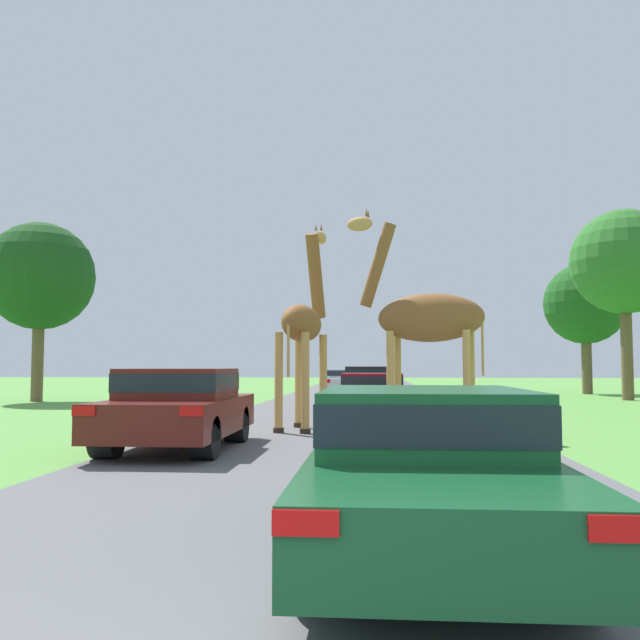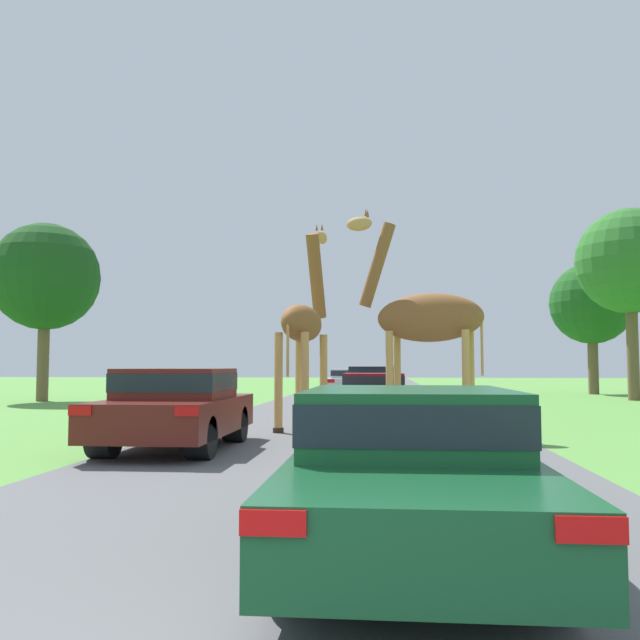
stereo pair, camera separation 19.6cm
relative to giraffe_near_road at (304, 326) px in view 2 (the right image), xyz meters
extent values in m
cube|color=#5B5B5E|center=(0.90, 16.29, -2.31)|extent=(7.27, 120.00, 0.00)
cylinder|color=tan|center=(-0.18, 0.56, -1.24)|extent=(0.18, 0.18, 2.14)
cylinder|color=#2D2319|center=(-0.18, 0.56, -2.26)|extent=(0.23, 0.23, 0.11)
cylinder|color=tan|center=(0.40, 0.44, -1.24)|extent=(0.18, 0.18, 2.14)
cylinder|color=#2D2319|center=(0.40, 0.44, -2.26)|extent=(0.23, 0.23, 0.11)
cylinder|color=tan|center=(-0.46, -0.74, -1.24)|extent=(0.18, 0.18, 2.14)
cylinder|color=#2D2319|center=(-0.46, -0.74, -2.26)|extent=(0.23, 0.23, 0.11)
cylinder|color=tan|center=(0.12, -0.87, -1.24)|extent=(0.18, 0.18, 2.14)
cylinder|color=#2D2319|center=(0.12, -0.87, -2.26)|extent=(0.23, 0.23, 0.11)
ellipsoid|color=brown|center=(-0.03, -0.15, 0.05)|extent=(1.09, 2.02, 0.83)
cylinder|color=brown|center=(0.18, 0.85, 1.24)|extent=(0.50, 0.96, 2.02)
ellipsoid|color=tan|center=(0.27, 1.27, 2.25)|extent=(0.35, 0.60, 0.30)
cylinder|color=tan|center=(-0.22, -1.04, -0.54)|extent=(0.06, 0.06, 1.17)
cone|color=brown|center=(0.17, 1.12, 2.48)|extent=(0.07, 0.07, 0.16)
cone|color=brown|center=(0.30, 1.09, 2.48)|extent=(0.07, 0.07, 0.16)
cylinder|color=tan|center=(1.89, -1.39, -1.25)|extent=(0.15, 0.15, 2.12)
cylinder|color=#2D2319|center=(1.89, -1.39, -2.27)|extent=(0.20, 0.20, 0.09)
cylinder|color=tan|center=(2.06, -0.78, -1.25)|extent=(0.15, 0.15, 2.12)
cylinder|color=#2D2319|center=(2.06, -0.78, -2.27)|extent=(0.20, 0.20, 0.09)
cylinder|color=tan|center=(3.35, -1.79, -1.25)|extent=(0.15, 0.15, 2.12)
cylinder|color=#2D2319|center=(3.35, -1.79, -2.27)|extent=(0.20, 0.20, 0.09)
cylinder|color=tan|center=(3.52, -1.18, -1.25)|extent=(0.15, 0.15, 2.12)
cylinder|color=#2D2319|center=(3.52, -1.18, -2.27)|extent=(0.20, 0.20, 0.09)
ellipsoid|color=brown|center=(2.71, -1.28, 0.08)|extent=(2.29, 1.29, 0.99)
cylinder|color=brown|center=(1.65, -1.00, 1.21)|extent=(0.84, 0.46, 1.79)
ellipsoid|color=tan|center=(1.28, -0.89, 2.11)|extent=(0.60, 0.38, 0.30)
cylinder|color=tan|center=(3.70, -1.56, -0.50)|extent=(0.05, 0.05, 1.17)
cone|color=brown|center=(1.42, -1.00, 2.34)|extent=(0.07, 0.07, 0.16)
cone|color=brown|center=(1.45, -0.87, 2.34)|extent=(0.07, 0.07, 0.16)
cube|color=#144C28|center=(1.96, -9.55, -1.81)|extent=(1.77, 4.65, 0.51)
cube|color=#144C28|center=(1.96, -9.55, -1.32)|extent=(1.59, 2.09, 0.48)
cube|color=#19232D|center=(1.96, -9.55, -1.29)|extent=(1.61, 2.11, 0.29)
cube|color=red|center=(1.23, -11.88, -1.63)|extent=(0.32, 0.03, 0.12)
cube|color=red|center=(2.68, -11.88, -1.63)|extent=(0.32, 0.03, 0.12)
cylinder|color=black|center=(1.25, -8.15, -2.02)|extent=(0.35, 0.59, 0.59)
cylinder|color=black|center=(2.66, -8.15, -2.02)|extent=(0.35, 0.59, 0.59)
cylinder|color=black|center=(1.25, -10.94, -2.02)|extent=(0.35, 0.59, 0.59)
cylinder|color=black|center=(2.66, -10.94, -2.02)|extent=(0.35, 0.59, 0.59)
cube|color=silver|center=(0.30, 16.18, -1.77)|extent=(1.92, 4.09, 0.62)
cube|color=silver|center=(0.30, 16.18, -1.25)|extent=(1.72, 1.84, 0.42)
cube|color=#19232D|center=(0.30, 16.18, -1.23)|extent=(1.74, 1.86, 0.25)
cube|color=red|center=(-0.49, 14.13, -1.55)|extent=(0.34, 0.03, 0.15)
cube|color=red|center=(1.08, 14.13, -1.55)|extent=(0.34, 0.03, 0.15)
cylinder|color=black|center=(-0.47, 17.41, -2.03)|extent=(0.38, 0.56, 0.56)
cylinder|color=black|center=(1.06, 17.41, -2.03)|extent=(0.38, 0.56, 0.56)
cylinder|color=black|center=(-0.47, 14.95, -2.03)|extent=(0.38, 0.56, 0.56)
cylinder|color=black|center=(1.06, 14.95, -2.03)|extent=(0.38, 0.56, 0.56)
cube|color=maroon|center=(1.51, 3.67, -1.81)|extent=(1.79, 4.37, 0.52)
cube|color=maroon|center=(1.51, 3.67, -1.32)|extent=(1.62, 1.97, 0.46)
cube|color=#19232D|center=(1.51, 3.67, -1.30)|extent=(1.63, 1.99, 0.27)
cube|color=red|center=(0.77, 1.47, -1.63)|extent=(0.32, 0.03, 0.12)
cube|color=red|center=(2.25, 1.47, -1.63)|extent=(0.32, 0.03, 0.12)
cylinder|color=black|center=(0.79, 4.98, -2.02)|extent=(0.36, 0.58, 0.58)
cylinder|color=black|center=(2.23, 4.98, -2.02)|extent=(0.36, 0.58, 0.58)
cylinder|color=black|center=(0.79, 2.35, -2.02)|extent=(0.36, 0.58, 0.58)
cylinder|color=black|center=(2.23, 2.35, -2.02)|extent=(0.36, 0.58, 0.58)
cube|color=#561914|center=(-1.78, -3.71, -1.74)|extent=(1.90, 4.01, 0.59)
cube|color=#561914|center=(-1.78, -3.71, -1.19)|extent=(1.71, 1.81, 0.50)
cube|color=#19232D|center=(-1.78, -3.71, -1.17)|extent=(1.73, 1.82, 0.30)
cube|color=red|center=(-2.56, -5.73, -1.53)|extent=(0.34, 0.03, 0.14)
cube|color=red|center=(-1.00, -5.73, -1.53)|extent=(0.34, 0.03, 0.14)
cylinder|color=black|center=(-2.54, -2.51, -1.98)|extent=(0.38, 0.66, 0.66)
cylinder|color=black|center=(-1.02, -2.51, -1.98)|extent=(0.38, 0.66, 0.66)
cylinder|color=black|center=(-2.54, -4.91, -1.98)|extent=(0.38, 0.66, 0.66)
cylinder|color=black|center=(-1.02, -4.91, -1.98)|extent=(0.38, 0.66, 0.66)
cube|color=black|center=(1.39, 9.78, -1.75)|extent=(1.85, 4.16, 0.61)
cube|color=black|center=(1.39, 9.78, -1.18)|extent=(1.67, 1.87, 0.52)
cube|color=#19232D|center=(1.39, 9.78, -1.15)|extent=(1.69, 1.89, 0.31)
cube|color=red|center=(0.62, 7.69, -1.53)|extent=(0.33, 0.03, 0.15)
cube|color=red|center=(2.15, 7.69, -1.53)|extent=(0.33, 0.03, 0.15)
cylinder|color=black|center=(0.64, 11.03, -2.00)|extent=(0.37, 0.62, 0.62)
cylinder|color=black|center=(2.13, 11.03, -2.00)|extent=(0.37, 0.62, 0.62)
cylinder|color=black|center=(0.64, 8.54, -2.00)|extent=(0.37, 0.62, 0.62)
cylinder|color=black|center=(2.13, 8.54, -2.00)|extent=(0.37, 0.62, 0.62)
cylinder|color=brown|center=(12.28, 20.03, -0.33)|extent=(0.51, 0.51, 3.96)
sphere|color=#1E561E|center=(12.28, 20.03, 2.26)|extent=(4.11, 4.11, 4.11)
cylinder|color=brown|center=(-11.89, 11.09, -0.12)|extent=(0.46, 0.46, 4.39)
sphere|color=#194719|center=(-11.89, 11.09, 2.73)|extent=(4.34, 4.34, 4.34)
cylinder|color=brown|center=(12.02, 13.86, 0.24)|extent=(0.47, 0.47, 5.11)
sphere|color=#2D7028|center=(12.02, 13.86, 3.46)|extent=(4.38, 4.38, 4.38)
camera|label=1|loc=(1.55, -15.09, -0.89)|focal=38.00mm
camera|label=2|loc=(1.75, -15.08, -0.89)|focal=38.00mm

